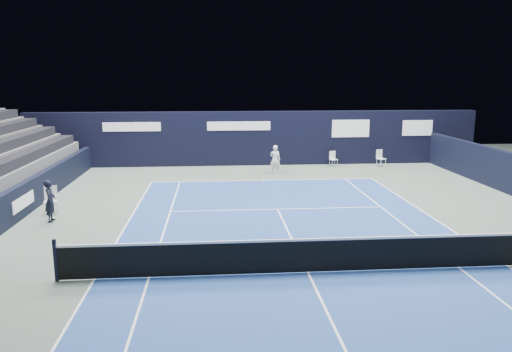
{
  "coord_description": "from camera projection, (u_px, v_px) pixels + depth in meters",
  "views": [
    {
      "loc": [
        -2.38,
        -12.17,
        5.05
      ],
      "look_at": [
        -0.82,
        6.57,
        1.3
      ],
      "focal_mm": 35.0,
      "sensor_mm": 36.0,
      "label": 1
    }
  ],
  "objects": [
    {
      "name": "ground",
      "position": [
        296.0,
        247.0,
        15.03
      ],
      "size": [
        48.0,
        48.0,
        0.0
      ],
      "primitive_type": "plane",
      "color": "#4E5D52",
      "rests_on": "ground"
    },
    {
      "name": "court_surface",
      "position": [
        308.0,
        273.0,
        13.07
      ],
      "size": [
        10.97,
        23.77,
        0.01
      ],
      "primitive_type": "cube",
      "color": "navy",
      "rests_on": "ground"
    },
    {
      "name": "folding_chair_back_a",
      "position": [
        333.0,
        156.0,
        28.58
      ],
      "size": [
        0.47,
        0.49,
        0.86
      ],
      "rotation": [
        0.0,
        0.0,
        0.27
      ],
      "color": "silver",
      "rests_on": "ground"
    },
    {
      "name": "folding_chair_back_b",
      "position": [
        380.0,
        157.0,
        28.55
      ],
      "size": [
        0.54,
        0.53,
        0.95
      ],
      "rotation": [
        0.0,
        0.0,
        0.38
      ],
      "color": "silver",
      "rests_on": "ground"
    },
    {
      "name": "line_judge_chair",
      "position": [
        51.0,
        198.0,
        18.66
      ],
      "size": [
        0.53,
        0.52,
        1.04
      ],
      "rotation": [
        0.0,
        0.0,
        0.17
      ],
      "color": "silver",
      "rests_on": "ground"
    },
    {
      "name": "line_judge",
      "position": [
        50.0,
        201.0,
        17.59
      ],
      "size": [
        0.4,
        0.57,
        1.5
      ],
      "primitive_type": "imported",
      "rotation": [
        0.0,
        0.0,
        1.65
      ],
      "color": "black",
      "rests_on": "ground"
    },
    {
      "name": "court_markings",
      "position": [
        308.0,
        272.0,
        13.07
      ],
      "size": [
        11.03,
        23.83,
        0.0
      ],
      "color": "white",
      "rests_on": "court_surface"
    },
    {
      "name": "tennis_net",
      "position": [
        308.0,
        254.0,
        12.97
      ],
      "size": [
        12.9,
        0.1,
        1.1
      ],
      "color": "black",
      "rests_on": "ground"
    },
    {
      "name": "back_sponsor_wall",
      "position": [
        256.0,
        138.0,
        28.89
      ],
      "size": [
        26.0,
        0.63,
        3.1
      ],
      "color": "black",
      "rests_on": "ground"
    },
    {
      "name": "side_barrier_left",
      "position": [
        19.0,
        202.0,
        18.02
      ],
      "size": [
        0.33,
        22.0,
        1.2
      ],
      "color": "black",
      "rests_on": "ground"
    },
    {
      "name": "tennis_player",
      "position": [
        275.0,
        159.0,
        26.39
      ],
      "size": [
        0.63,
        0.87,
        1.51
      ],
      "color": "white",
      "rests_on": "ground"
    }
  ]
}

